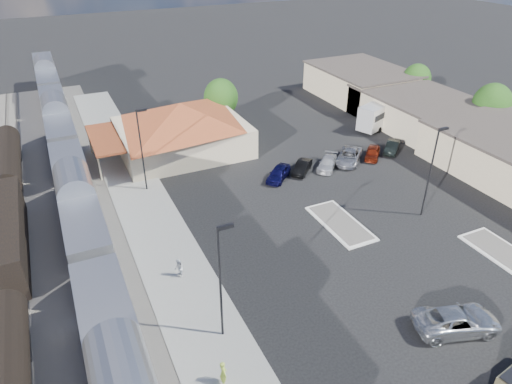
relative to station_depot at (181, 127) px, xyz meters
name	(u,v)px	position (x,y,z in m)	size (l,w,h in m)	color
ground	(315,246)	(4.56, -24.00, -3.13)	(280.00, 280.00, 0.00)	black
railbed	(52,258)	(-16.44, -16.00, -3.07)	(16.00, 100.00, 0.12)	#4C4944
platform	(162,243)	(-7.44, -18.00, -3.04)	(5.50, 92.00, 0.18)	gray
passenger_train	(80,211)	(-13.44, -14.18, -0.26)	(3.00, 104.00, 5.55)	silver
freight_cars	(6,237)	(-19.44, -14.18, -1.21)	(2.80, 46.00, 4.00)	black
station_depot	(181,127)	(0.00, 0.00, 0.00)	(18.35, 12.24, 6.20)	#C5B490
buildings_east	(441,119)	(32.56, -9.72, -0.86)	(14.40, 51.40, 4.80)	#C6B28C
traffic_island_south	(340,223)	(8.56, -22.00, -3.03)	(3.30, 7.50, 0.21)	silver
traffic_island_north	(506,255)	(18.56, -32.00, -3.03)	(3.30, 7.50, 0.21)	silver
lamp_plat_s	(221,275)	(-6.34, -30.00, 2.21)	(1.08, 0.25, 9.00)	black
lamp_plat_n	(142,144)	(-6.34, -8.00, 2.21)	(1.08, 0.25, 9.00)	black
lamp_lot	(432,166)	(16.66, -24.00, 2.21)	(1.08, 0.25, 9.00)	black
tree_east_b	(492,104)	(38.56, -12.00, 1.09)	(4.94, 4.94, 6.96)	#382314
tree_east_c	(416,80)	(38.56, 2.00, 0.63)	(4.41, 4.41, 6.21)	#382314
tree_depot	(221,97)	(7.56, 6.00, 0.89)	(4.71, 4.71, 6.63)	#382314
suv	(457,320)	(8.36, -36.28, -2.30)	(2.76, 5.98, 1.66)	#B0B4B9
coach_bus	(386,110)	(28.56, -3.36, -1.05)	(11.31, 6.56, 3.61)	silver
person_a	(223,373)	(-7.80, -33.66, -2.03)	(0.67, 0.44, 1.83)	#C1E146
person_b	(179,268)	(-7.38, -23.07, -2.13)	(0.80, 0.62, 1.65)	white
parked_car_a	(278,173)	(7.36, -11.65, -2.41)	(1.70, 4.23, 1.44)	#0D0D42
parked_car_b	(302,167)	(10.56, -11.35, -2.48)	(1.38, 3.95, 1.30)	black
parked_car_c	(328,163)	(13.76, -11.65, -2.49)	(1.79, 4.41, 1.28)	silver
parked_car_d	(349,156)	(16.96, -11.35, -2.39)	(2.45, 5.32, 1.48)	gray
parked_car_e	(373,153)	(20.16, -11.65, -2.47)	(1.56, 3.89, 1.33)	maroon
parked_car_f	(392,147)	(23.36, -11.35, -2.45)	(1.43, 4.11, 1.36)	black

